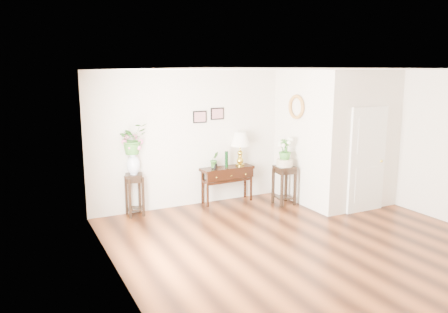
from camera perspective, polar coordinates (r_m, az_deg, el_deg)
floor at (r=7.48m, az=10.26°, el=-10.89°), size 6.00×5.50×0.02m
ceiling at (r=6.94m, az=11.06°, el=11.09°), size 6.00×5.50×0.02m
wall_back at (r=9.38m, az=0.45°, el=2.65°), size 6.00×0.02×2.80m
wall_left at (r=5.81m, az=-13.71°, el=-2.93°), size 0.02×5.50×2.80m
wall_right at (r=9.19m, az=25.73°, el=1.37°), size 0.02×5.50×2.80m
partition at (r=9.74m, az=14.20°, el=2.63°), size 1.80×1.95×2.80m
door at (r=9.08m, az=18.20°, el=-0.43°), size 0.90×0.05×2.10m
art_print_left at (r=9.03m, az=-3.18°, el=5.18°), size 0.30×0.02×0.25m
art_print_right at (r=9.19m, az=-0.88°, el=5.61°), size 0.30×0.02×0.25m
wall_ornament at (r=9.19m, az=9.40°, el=6.41°), size 0.07×0.51×0.51m
console_table at (r=9.38m, az=0.40°, el=-3.68°), size 1.17×0.44×0.77m
table_lamp at (r=9.36m, az=2.12°, el=0.90°), size 0.50×0.50×0.74m
green_vase at (r=9.25m, az=0.33°, el=-0.35°), size 0.08×0.08×0.34m
potted_plant at (r=9.12m, az=-1.26°, el=-0.52°), size 0.19×0.16×0.34m
plant_stand_a at (r=8.68m, az=-11.60°, el=-4.94°), size 0.40×0.40×0.83m
porcelain_vase at (r=8.52m, az=-11.76°, el=-0.79°), size 0.33×0.33×0.44m
lily_arrangement at (r=8.44m, az=-11.89°, el=2.32°), size 0.66×0.63×0.59m
plant_stand_b at (r=9.30m, az=7.84°, el=-3.74°), size 0.44×0.44×0.82m
ceramic_bowl at (r=9.19m, az=7.92°, el=-0.77°), size 0.37×0.37×0.15m
narcissus at (r=9.14m, az=7.97°, el=0.86°), size 0.31×0.31×0.45m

